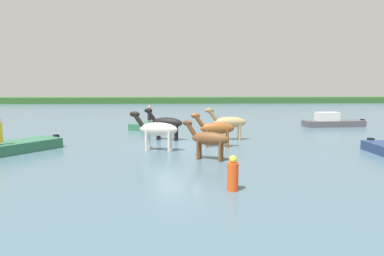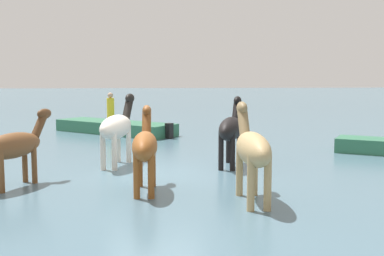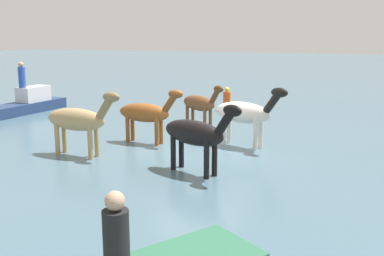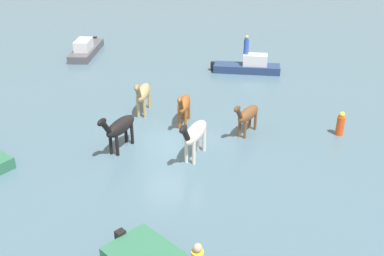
{
  "view_description": "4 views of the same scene",
  "coord_description": "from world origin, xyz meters",
  "px_view_note": "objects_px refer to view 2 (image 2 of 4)",
  "views": [
    {
      "loc": [
        -0.12,
        -16.98,
        3.27
      ],
      "look_at": [
        0.66,
        -0.19,
        1.05
      ],
      "focal_mm": 29.14,
      "sensor_mm": 36.0,
      "label": 1
    },
    {
      "loc": [
        12.55,
        -0.05,
        2.6
      ],
      "look_at": [
        -0.12,
        0.96,
        1.18
      ],
      "focal_mm": 45.04,
      "sensor_mm": 36.0,
      "label": 2
    },
    {
      "loc": [
        -5.14,
        12.3,
        3.54
      ],
      "look_at": [
        -0.2,
        0.88,
        0.92
      ],
      "focal_mm": 41.1,
      "sensor_mm": 36.0,
      "label": 3
    },
    {
      "loc": [
        -17.18,
        -2.71,
        9.24
      ],
      "look_at": [
        -0.47,
        -0.91,
        1.0
      ],
      "focal_mm": 41.39,
      "sensor_mm": 36.0,
      "label": 4
    }
  ],
  "objects_px": {
    "horse_pinto_flank": "(15,145)",
    "horse_dun_straggler": "(145,146)",
    "person_watcher_seated": "(111,107)",
    "horse_dark_mare": "(117,127)",
    "horse_lead": "(231,129)",
    "boat_tender_starboard": "(115,129)",
    "horse_rear_stallion": "(252,149)"
  },
  "relations": [
    {
      "from": "horse_lead",
      "to": "horse_dark_mare",
      "type": "bearing_deg",
      "value": 102.78
    },
    {
      "from": "horse_dun_straggler",
      "to": "person_watcher_seated",
      "type": "xyz_separation_m",
      "value": [
        -10.57,
        -1.67,
        0.15
      ]
    },
    {
      "from": "horse_dark_mare",
      "to": "boat_tender_starboard",
      "type": "xyz_separation_m",
      "value": [
        -7.64,
        -0.67,
        -0.92
      ]
    },
    {
      "from": "person_watcher_seated",
      "to": "horse_pinto_flank",
      "type": "bearing_deg",
      "value": -7.64
    },
    {
      "from": "horse_pinto_flank",
      "to": "horse_dun_straggler",
      "type": "bearing_deg",
      "value": -75.93
    },
    {
      "from": "boat_tender_starboard",
      "to": "person_watcher_seated",
      "type": "height_order",
      "value": "person_watcher_seated"
    },
    {
      "from": "horse_dark_mare",
      "to": "horse_lead",
      "type": "xyz_separation_m",
      "value": [
        0.34,
        3.23,
        -0.04
      ]
    },
    {
      "from": "horse_pinto_flank",
      "to": "boat_tender_starboard",
      "type": "relative_size",
      "value": 0.39
    },
    {
      "from": "horse_dark_mare",
      "to": "horse_pinto_flank",
      "type": "bearing_deg",
      "value": 154.05
    },
    {
      "from": "horse_dark_mare",
      "to": "horse_lead",
      "type": "height_order",
      "value": "horse_dark_mare"
    },
    {
      "from": "horse_lead",
      "to": "horse_rear_stallion",
      "type": "bearing_deg",
      "value": -164.09
    },
    {
      "from": "horse_lead",
      "to": "boat_tender_starboard",
      "type": "distance_m",
      "value": 8.92
    },
    {
      "from": "horse_dark_mare",
      "to": "horse_lead",
      "type": "distance_m",
      "value": 3.24
    },
    {
      "from": "horse_rear_stallion",
      "to": "horse_dark_mare",
      "type": "bearing_deg",
      "value": 35.78
    },
    {
      "from": "horse_dark_mare",
      "to": "person_watcher_seated",
      "type": "relative_size",
      "value": 2.18
    },
    {
      "from": "horse_pinto_flank",
      "to": "person_watcher_seated",
      "type": "relative_size",
      "value": 1.82
    },
    {
      "from": "boat_tender_starboard",
      "to": "horse_rear_stallion",
      "type": "bearing_deg",
      "value": 146.57
    },
    {
      "from": "boat_tender_starboard",
      "to": "person_watcher_seated",
      "type": "relative_size",
      "value": 4.7
    },
    {
      "from": "horse_pinto_flank",
      "to": "horse_rear_stallion",
      "type": "xyz_separation_m",
      "value": [
        1.76,
        5.19,
        0.13
      ]
    },
    {
      "from": "horse_dark_mare",
      "to": "person_watcher_seated",
      "type": "bearing_deg",
      "value": 21.83
    },
    {
      "from": "horse_dark_mare",
      "to": "boat_tender_starboard",
      "type": "height_order",
      "value": "horse_dark_mare"
    },
    {
      "from": "horse_rear_stallion",
      "to": "person_watcher_seated",
      "type": "height_order",
      "value": "horse_rear_stallion"
    },
    {
      "from": "person_watcher_seated",
      "to": "horse_rear_stallion",
      "type": "bearing_deg",
      "value": 18.37
    },
    {
      "from": "horse_dark_mare",
      "to": "horse_pinto_flank",
      "type": "distance_m",
      "value": 3.26
    },
    {
      "from": "horse_pinto_flank",
      "to": "horse_rear_stallion",
      "type": "height_order",
      "value": "horse_rear_stallion"
    },
    {
      "from": "horse_dun_straggler",
      "to": "person_watcher_seated",
      "type": "relative_size",
      "value": 2.01
    },
    {
      "from": "boat_tender_starboard",
      "to": "horse_dark_mare",
      "type": "bearing_deg",
      "value": 134.2
    },
    {
      "from": "horse_dun_straggler",
      "to": "boat_tender_starboard",
      "type": "distance_m",
      "value": 10.92
    },
    {
      "from": "boat_tender_starboard",
      "to": "horse_pinto_flank",
      "type": "bearing_deg",
      "value": 120.82
    },
    {
      "from": "horse_dark_mare",
      "to": "person_watcher_seated",
      "type": "xyz_separation_m",
      "value": [
        -7.43,
        -0.83,
        0.07
      ]
    },
    {
      "from": "boat_tender_starboard",
      "to": "horse_lead",
      "type": "bearing_deg",
      "value": 155.22
    },
    {
      "from": "horse_dark_mare",
      "to": "horse_dun_straggler",
      "type": "xyz_separation_m",
      "value": [
        3.14,
        0.84,
        -0.09
      ]
    }
  ]
}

